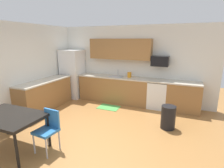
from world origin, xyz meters
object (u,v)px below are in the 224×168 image
(dining_table, at_px, (8,118))
(kettle, at_px, (129,75))
(chair_near_table, at_px, (48,127))
(oven_range, at_px, (158,94))
(microwave, at_px, (160,61))
(refrigerator, at_px, (73,74))
(trash_bin, at_px, (168,117))

(dining_table, xyz_separation_m, kettle, (1.37, 3.62, 0.32))
(chair_near_table, bearing_deg, oven_range, 63.39)
(microwave, distance_m, dining_table, 4.46)
(refrigerator, bearing_deg, chair_near_table, -63.07)
(chair_near_table, distance_m, kettle, 3.43)
(refrigerator, distance_m, chair_near_table, 3.62)
(trash_bin, bearing_deg, kettle, 136.28)
(chair_near_table, height_order, kettle, kettle)
(dining_table, xyz_separation_m, chair_near_table, (0.73, 0.29, -0.20))
(refrigerator, relative_size, microwave, 3.40)
(refrigerator, height_order, oven_range, refrigerator)
(trash_bin, bearing_deg, refrigerator, 160.94)
(oven_range, height_order, chair_near_table, oven_range)
(refrigerator, bearing_deg, microwave, 3.15)
(refrigerator, relative_size, kettle, 9.18)
(microwave, distance_m, chair_near_table, 3.90)
(microwave, relative_size, trash_bin, 0.90)
(oven_range, distance_m, kettle, 1.15)
(chair_near_table, distance_m, trash_bin, 2.87)
(dining_table, xyz_separation_m, trash_bin, (2.87, 2.19, -0.40))
(kettle, bearing_deg, trash_bin, -43.72)
(oven_range, bearing_deg, microwave, 90.00)
(oven_range, xyz_separation_m, dining_table, (-2.38, -3.57, 0.25))
(microwave, height_order, kettle, microwave)
(trash_bin, bearing_deg, chair_near_table, -138.26)
(refrigerator, bearing_deg, kettle, 3.28)
(oven_range, bearing_deg, refrigerator, -178.60)
(oven_range, xyz_separation_m, kettle, (-1.00, 0.05, 0.56))
(dining_table, distance_m, kettle, 3.89)
(chair_near_table, bearing_deg, refrigerator, 116.93)
(chair_near_table, bearing_deg, kettle, 79.13)
(microwave, bearing_deg, dining_table, -122.90)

